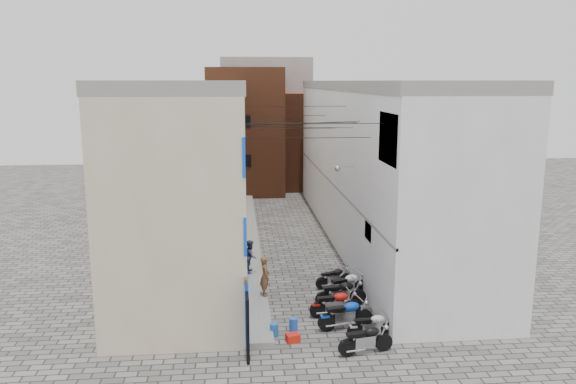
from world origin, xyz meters
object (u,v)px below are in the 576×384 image
object	(u,v)px
motorcycle_b	(372,324)
water_jug_far	(293,324)
motorcycle_c	(346,313)
water_jug_near	(274,330)
motorcycle_e	(341,292)
motorcycle_d	(335,302)
motorcycle_g	(334,276)
red_crate	(293,338)
person_b	(251,256)
person_a	(265,276)
motorcycle_a	(366,338)
motorcycle_f	(347,284)

from	to	relation	value
motorcycle_b	water_jug_far	size ratio (longest dim) A/B	3.74
motorcycle_c	water_jug_near	world-z (taller)	motorcycle_c
motorcycle_b	motorcycle_e	size ratio (longest dim) A/B	0.85
motorcycle_c	motorcycle_d	size ratio (longest dim) A/B	1.06
motorcycle_g	red_crate	xyz separation A→B (m)	(-2.35, -5.09, -0.36)
person_b	water_jug_far	size ratio (longest dim) A/B	3.15
water_jug_near	motorcycle_d	bearing A→B (deg)	30.85
motorcycle_c	water_jug_near	xyz separation A→B (m)	(-2.66, -0.37, -0.38)
motorcycle_d	person_a	bearing A→B (deg)	-129.63
motorcycle_g	motorcycle_b	bearing A→B (deg)	-12.27
motorcycle_a	motorcycle_g	size ratio (longest dim) A/B	1.11
motorcycle_a	person_a	world-z (taller)	person_a
motorcycle_c	motorcycle_e	distance (m)	2.10
motorcycle_a	person_a	distance (m)	5.83
motorcycle_g	motorcycle_c	bearing A→B (deg)	-21.86
person_a	person_b	world-z (taller)	person_a
motorcycle_c	red_crate	distance (m)	2.27
person_b	motorcycle_g	bearing A→B (deg)	-105.91
motorcycle_d	motorcycle_g	distance (m)	3.15
motorcycle_f	motorcycle_a	bearing A→B (deg)	-25.03
motorcycle_c	motorcycle_d	bearing A→B (deg)	179.02
motorcycle_g	water_jug_near	bearing A→B (deg)	-50.60
motorcycle_b	red_crate	size ratio (longest dim) A/B	3.95
person_a	red_crate	size ratio (longest dim) A/B	3.67
motorcycle_f	person_b	size ratio (longest dim) A/B	1.34
motorcycle_a	motorcycle_f	distance (m)	5.02
motorcycle_d	red_crate	xyz separation A→B (m)	(-1.86, -1.99, -0.44)
motorcycle_a	person_a	xyz separation A→B (m)	(-3.11, 4.90, 0.53)
motorcycle_e	motorcycle_b	bearing A→B (deg)	4.88
motorcycle_d	motorcycle_g	size ratio (longest dim) A/B	1.16
motorcycle_d	motorcycle_e	size ratio (longest dim) A/B	0.95
water_jug_far	motorcycle_a	bearing A→B (deg)	-41.67
motorcycle_c	motorcycle_b	bearing A→B (deg)	31.80
motorcycle_b	motorcycle_a	bearing A→B (deg)	-26.80
motorcycle_b	water_jug_far	distance (m)	2.87
person_b	water_jug_near	xyz separation A→B (m)	(0.65, -6.28, -0.77)
motorcycle_a	person_a	bearing A→B (deg)	-159.24
motorcycle_g	water_jug_far	size ratio (longest dim) A/B	3.61
motorcycle_a	motorcycle_f	world-z (taller)	motorcycle_f
motorcycle_a	red_crate	xyz separation A→B (m)	(-2.34, 1.09, -0.42)
person_b	water_jug_far	distance (m)	6.11
motorcycle_e	water_jug_far	world-z (taller)	motorcycle_e
person_a	water_jug_near	distance (m)	3.41
motorcycle_c	motorcycle_a	bearing A→B (deg)	-2.00
red_crate	motorcycle_g	bearing A→B (deg)	65.20
motorcycle_b	red_crate	xyz separation A→B (m)	(-2.83, -0.02, -0.38)
motorcycle_d	motorcycle_f	world-z (taller)	motorcycle_f
motorcycle_b	motorcycle_f	distance (m)	3.90
motorcycle_e	person_a	size ratio (longest dim) A/B	1.26
motorcycle_f	person_a	world-z (taller)	person_a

